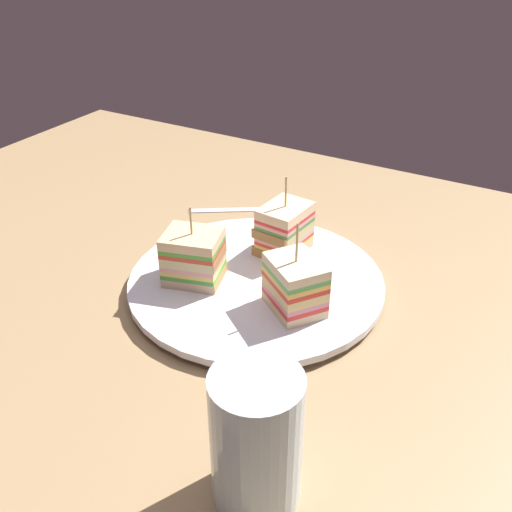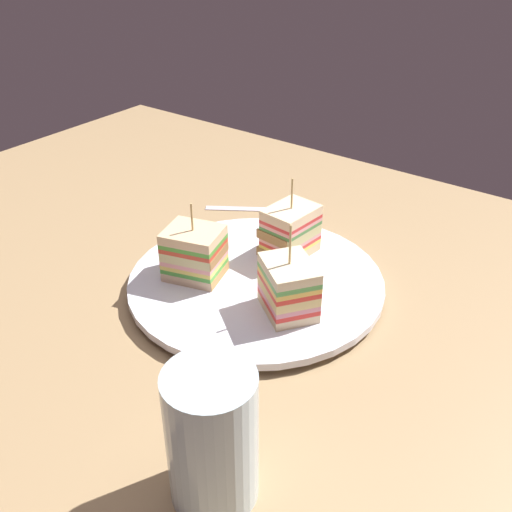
{
  "view_description": "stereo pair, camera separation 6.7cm",
  "coord_description": "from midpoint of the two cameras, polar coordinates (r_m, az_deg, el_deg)",
  "views": [
    {
      "loc": [
        -28.11,
        49.28,
        39.58
      ],
      "look_at": [
        0.0,
        0.0,
        4.58
      ],
      "focal_mm": 41.11,
      "sensor_mm": 36.0,
      "label": 1
    },
    {
      "loc": [
        -33.69,
        45.65,
        39.58
      ],
      "look_at": [
        0.0,
        0.0,
        4.58
      ],
      "focal_mm": 41.11,
      "sensor_mm": 36.0,
      "label": 2
    }
  ],
  "objects": [
    {
      "name": "ground_plane",
      "position": [
        0.7,
        2.74,
        -3.93
      ],
      "size": [
        126.13,
        84.49,
        1.8
      ],
      "primitive_type": "cube",
      "color": "#9D7F57"
    },
    {
      "name": "sandwich_wedge_0",
      "position": [
        0.72,
        5.77,
        2.45
      ],
      "size": [
        5.38,
        6.77,
        10.05
      ],
      "rotation": [
        0.0,
        0.0,
        7.76
      ],
      "color": "beige",
      "rests_on": "plate"
    },
    {
      "name": "plate",
      "position": [
        0.69,
        2.78,
        -2.67
      ],
      "size": [
        29.7,
        29.7,
        1.58
      ],
      "color": "white",
      "rests_on": "ground_plane"
    },
    {
      "name": "sandwich_wedge_1",
      "position": [
        0.67,
        -3.19,
        0.19
      ],
      "size": [
        7.56,
        6.86,
        9.33
      ],
      "rotation": [
        0.0,
        0.0,
        9.71
      ],
      "color": "beige",
      "rests_on": "plate"
    },
    {
      "name": "drinking_glass",
      "position": [
        0.45,
        0.16,
        -18.11
      ],
      "size": [
        6.84,
        6.84,
        11.81
      ],
      "color": "silver",
      "rests_on": "ground_plane"
    },
    {
      "name": "sandwich_wedge_2",
      "position": [
        0.62,
        6.28,
        -3.16
      ],
      "size": [
        7.98,
        7.65,
        10.42
      ],
      "rotation": [
        0.0,
        0.0,
        11.94
      ],
      "color": "beige",
      "rests_on": "plate"
    },
    {
      "name": "spoon",
      "position": [
        0.86,
        4.65,
        4.63
      ],
      "size": [
        13.55,
        9.68,
        1.0
      ],
      "rotation": [
        0.0,
        0.0,
        3.71
      ],
      "color": "silver",
      "rests_on": "ground_plane"
    }
  ]
}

